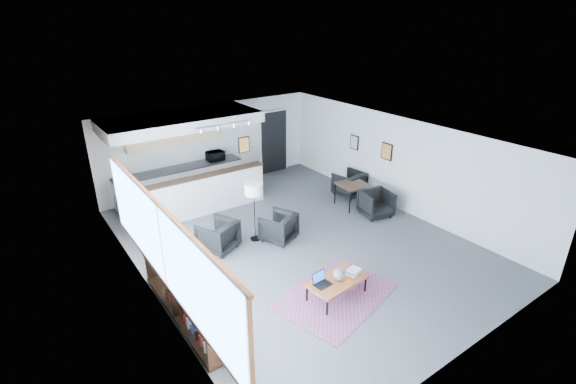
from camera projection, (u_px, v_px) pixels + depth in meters
room at (296, 193)px, 9.64m from camera, size 7.02×9.02×2.62m
window at (163, 249)px, 7.07m from camera, size 0.10×5.95×1.66m
console at (182, 304)px, 7.50m from camera, size 0.35×3.00×0.80m
kitchenette at (184, 157)px, 11.75m from camera, size 4.20×1.96×2.60m
doorway at (273, 141)px, 14.26m from camera, size 1.10×0.12×2.15m
track_light at (225, 125)px, 10.49m from camera, size 1.60×0.07×0.15m
wall_art_lower at (387, 151)px, 11.69m from camera, size 0.03×0.38×0.48m
wall_art_upper at (354, 142)px, 12.68m from camera, size 0.03×0.34×0.44m
kilim_rug at (336, 296)px, 8.21m from camera, size 2.64×2.12×0.01m
coffee_table at (337, 281)px, 8.07m from camera, size 1.23×0.74×0.38m
laptop at (321, 281)px, 7.93m from camera, size 0.34×0.29×0.23m
ceramic_pot at (339, 275)px, 8.01m from camera, size 0.25×0.25×0.25m
book_stack at (353, 271)px, 8.25m from camera, size 0.36×0.31×0.10m
coaster at (349, 282)px, 7.99m from camera, size 0.14×0.14×0.01m
armchair_left at (218, 234)px, 9.70m from camera, size 1.00×0.98×0.80m
armchair_right at (278, 226)px, 10.10m from camera, size 0.96×0.94×0.76m
floor_lamp at (254, 191)px, 9.77m from camera, size 0.53×0.53×1.48m
dining_table at (353, 186)px, 11.79m from camera, size 0.89×0.89×0.68m
dining_chair_near at (376, 204)px, 11.34m from camera, size 0.77×0.74×0.67m
dining_chair_far at (349, 184)px, 12.61m from camera, size 0.75×0.72×0.69m
microwave at (215, 155)px, 12.82m from camera, size 0.52×0.29×0.35m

